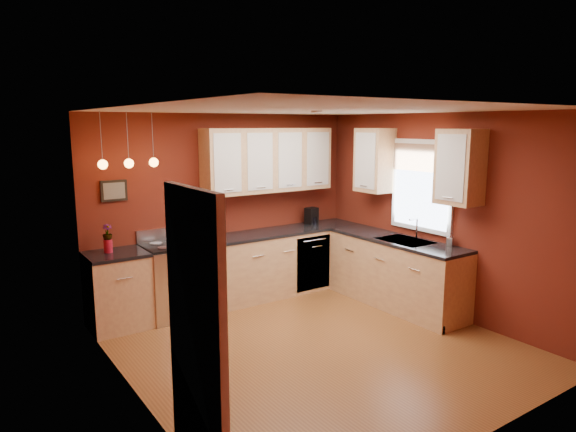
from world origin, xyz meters
TOP-DOWN VIEW (x-y plane):
  - floor at (0.00, 0.00)m, footprint 4.20×4.20m
  - ceiling at (0.00, 0.00)m, footprint 4.00×4.20m
  - wall_back at (0.00, 2.10)m, footprint 4.00×0.02m
  - wall_front at (0.00, -2.10)m, footprint 4.00×0.02m
  - wall_left at (-2.00, 0.00)m, footprint 0.02×4.20m
  - wall_right at (2.00, 0.00)m, footprint 0.02×4.20m
  - base_cabinets_back_left at (-1.65, 1.80)m, footprint 0.70×0.60m
  - base_cabinets_back_right at (0.73, 1.80)m, footprint 2.54×0.60m
  - base_cabinets_right at (1.70, 0.45)m, footprint 0.60×2.10m
  - counter_back_left at (-1.65, 1.80)m, footprint 0.70×0.62m
  - counter_back_right at (0.73, 1.80)m, footprint 2.54×0.62m
  - counter_right at (1.70, 0.45)m, footprint 0.62×2.10m
  - gas_range at (-0.92, 1.80)m, footprint 0.76×0.64m
  - dishwasher_front at (1.10, 1.51)m, footprint 0.60×0.02m
  - sink at (1.70, 0.30)m, footprint 0.50×0.70m
  - window at (1.97, 0.30)m, footprint 0.06×1.02m
  - door_left_wall at (-1.97, -1.20)m, footprint 0.12×0.82m
  - upper_cabinets_back at (0.60, 1.93)m, footprint 2.00×0.35m
  - upper_cabinets_right at (1.82, 0.32)m, footprint 0.35×1.95m
  - wall_picture at (-1.55, 2.08)m, footprint 0.32×0.03m
  - pendant_lights at (-1.45, 1.75)m, footprint 0.71×0.11m
  - red_canister at (-0.32, 1.80)m, footprint 0.15×0.15m
  - red_vase at (-1.72, 1.86)m, footprint 0.10×0.10m
  - flowers at (-1.72, 1.86)m, footprint 0.12×0.12m
  - coffee_maker at (1.36, 1.90)m, footprint 0.20×0.20m
  - soap_pump at (1.91, -0.25)m, footprint 0.11×0.11m
  - dish_towel at (-0.79, 1.47)m, footprint 0.22×0.01m

SIDE VIEW (x-z plane):
  - floor at x=0.00m, z-range 0.00..0.00m
  - base_cabinets_back_left at x=-1.65m, z-range 0.00..0.90m
  - base_cabinets_back_right at x=0.73m, z-range 0.00..0.90m
  - base_cabinets_right at x=1.70m, z-range 0.00..0.90m
  - dishwasher_front at x=1.10m, z-range 0.05..0.85m
  - gas_range at x=-0.92m, z-range -0.07..1.04m
  - dish_towel at x=-0.79m, z-range 0.37..0.67m
  - sink at x=1.70m, z-range 0.75..1.08m
  - counter_back_left at x=-1.65m, z-range 0.90..0.94m
  - counter_back_right at x=0.73m, z-range 0.90..0.94m
  - counter_right at x=1.70m, z-range 0.90..0.94m
  - red_vase at x=-1.72m, z-range 0.94..1.10m
  - door_left_wall at x=-1.97m, z-range 0.00..2.05m
  - soap_pump at x=1.91m, z-range 0.94..1.12m
  - red_canister at x=-0.32m, z-range 0.94..1.16m
  - coffee_maker at x=1.36m, z-range 0.93..1.19m
  - flowers at x=-1.72m, z-range 1.08..1.28m
  - wall_back at x=0.00m, z-range 0.00..2.60m
  - wall_front at x=0.00m, z-range 0.00..2.60m
  - wall_left at x=-2.00m, z-range 0.00..2.60m
  - wall_right at x=2.00m, z-range 0.00..2.60m
  - wall_picture at x=-1.55m, z-range 1.52..1.78m
  - window at x=1.97m, z-range 1.08..2.30m
  - upper_cabinets_back at x=0.60m, z-range 1.50..2.40m
  - upper_cabinets_right at x=1.82m, z-range 1.50..2.40m
  - pendant_lights at x=-1.45m, z-range 1.68..2.34m
  - ceiling at x=0.00m, z-range 2.59..2.61m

